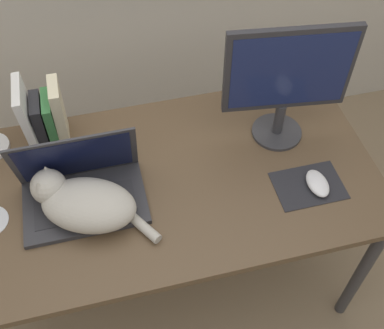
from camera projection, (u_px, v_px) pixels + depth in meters
name	position (u px, v px, depth m)	size (l,w,h in m)	color
desk	(167.00, 191.00, 1.65)	(1.41, 0.75, 0.70)	brown
laptop	(82.00, 189.00, 1.51)	(0.38, 0.25, 0.25)	#2D2D33
cat	(83.00, 202.00, 1.46)	(0.37, 0.29, 0.15)	#B2ADA3
external_monitor	(287.00, 80.00, 1.54)	(0.41, 0.18, 0.44)	#333338
mousepad	(308.00, 186.00, 1.58)	(0.23, 0.16, 0.00)	#232328
computer_mouse	(318.00, 183.00, 1.56)	(0.07, 0.11, 0.03)	silver
book_row	(43.00, 117.00, 1.63)	(0.14, 0.16, 0.25)	white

